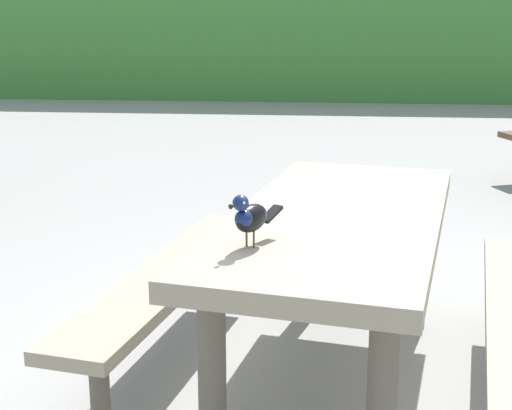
{
  "coord_description": "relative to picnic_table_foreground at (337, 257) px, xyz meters",
  "views": [
    {
      "loc": [
        -0.32,
        -2.66,
        1.48
      ],
      "look_at": [
        -0.56,
        -0.23,
        0.84
      ],
      "focal_mm": 52.19,
      "sensor_mm": 36.0,
      "label": 1
    }
  ],
  "objects": [
    {
      "name": "picnic_table_foreground",
      "position": [
        0.0,
        0.0,
        0.0
      ],
      "size": [
        1.97,
        1.99,
        0.74
      ],
      "color": "gray",
      "rests_on": "ground"
    },
    {
      "name": "hedge_wall",
      "position": [
        0.27,
        10.56,
        0.6
      ],
      "size": [
        28.0,
        1.61,
        2.3
      ],
      "primitive_type": "cube",
      "color": "#428438",
      "rests_on": "ground"
    },
    {
      "name": "ground_plane",
      "position": [
        0.27,
        -0.08,
        -0.56
      ],
      "size": [
        60.0,
        60.0,
        0.0
      ],
      "primitive_type": "plane",
      "color": "gray"
    },
    {
      "name": "bird_grackle",
      "position": [
        -0.29,
        -0.48,
        0.29
      ],
      "size": [
        0.16,
        0.27,
        0.18
      ],
      "color": "black",
      "rests_on": "picnic_table_foreground"
    }
  ]
}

